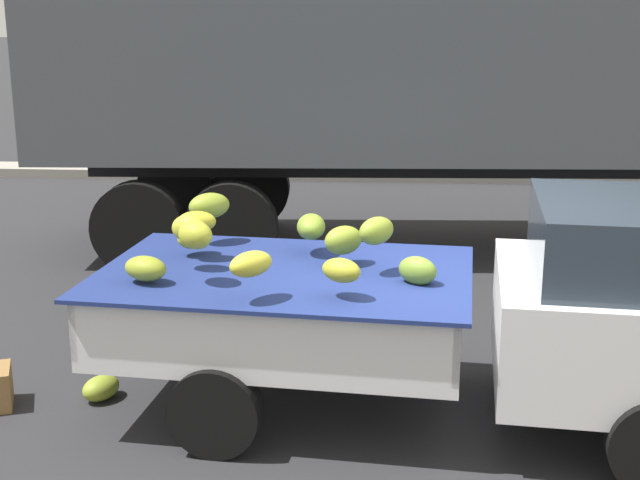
# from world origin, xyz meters

# --- Properties ---
(ground) EXTENTS (220.00, 220.00, 0.00)m
(ground) POSITION_xyz_m (0.00, 0.00, 0.00)
(ground) COLOR #28282B
(curb_strip) EXTENTS (80.00, 0.80, 0.16)m
(curb_strip) POSITION_xyz_m (0.00, 9.84, 0.08)
(curb_strip) COLOR gray
(curb_strip) RESTS_ON ground
(pickup_truck) EXTENTS (5.00, 2.28, 1.70)m
(pickup_truck) POSITION_xyz_m (0.59, -0.01, 0.88)
(pickup_truck) COLOR white
(pickup_truck) RESTS_ON ground
(semi_trailer) EXTENTS (12.12, 3.21, 3.95)m
(semi_trailer) POSITION_xyz_m (1.11, 5.05, 2.54)
(semi_trailer) COLOR #4C5156
(semi_trailer) RESTS_ON ground
(fallen_banana_bunch_near_tailgate) EXTENTS (0.36, 0.40, 0.19)m
(fallen_banana_bunch_near_tailgate) POSITION_xyz_m (-2.78, 0.16, 0.09)
(fallen_banana_bunch_near_tailgate) COLOR olive
(fallen_banana_bunch_near_tailgate) RESTS_ON ground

